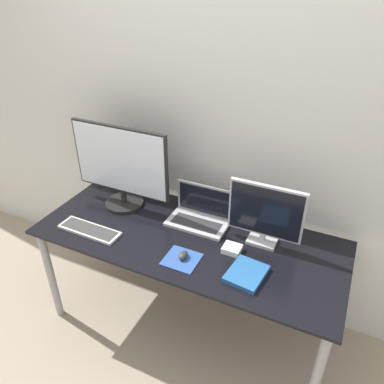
% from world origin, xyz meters
% --- Properties ---
extents(ground_plane, '(12.00, 12.00, 0.00)m').
position_xyz_m(ground_plane, '(0.00, 0.00, 0.00)').
color(ground_plane, gray).
extents(wall_back, '(7.00, 0.05, 2.50)m').
position_xyz_m(wall_back, '(0.00, 0.81, 1.25)').
color(wall_back, silver).
rests_on(wall_back, ground_plane).
extents(desk, '(1.79, 0.74, 0.73)m').
position_xyz_m(desk, '(0.00, 0.37, 0.64)').
color(desk, black).
rests_on(desk, ground_plane).
extents(monitor_left, '(0.66, 0.25, 0.54)m').
position_xyz_m(monitor_left, '(-0.53, 0.50, 1.01)').
color(monitor_left, black).
rests_on(monitor_left, desk).
extents(monitor_right, '(0.42, 0.11, 0.37)m').
position_xyz_m(monitor_right, '(0.40, 0.50, 0.93)').
color(monitor_right, '#B2B2B7').
rests_on(monitor_right, desk).
extents(laptop, '(0.37, 0.21, 0.22)m').
position_xyz_m(laptop, '(-0.00, 0.55, 0.79)').
color(laptop, '#ADADB2').
rests_on(laptop, desk).
extents(keyboard, '(0.39, 0.13, 0.02)m').
position_xyz_m(keyboard, '(-0.55, 0.17, 0.74)').
color(keyboard, silver).
rests_on(keyboard, desk).
extents(mousepad, '(0.18, 0.17, 0.00)m').
position_xyz_m(mousepad, '(0.06, 0.18, 0.74)').
color(mousepad, '#2D519E').
rests_on(mousepad, desk).
extents(mouse, '(0.04, 0.07, 0.04)m').
position_xyz_m(mouse, '(0.06, 0.19, 0.76)').
color(mouse, '#333333').
rests_on(mouse, mousepad).
extents(book, '(0.20, 0.23, 0.03)m').
position_xyz_m(book, '(0.41, 0.21, 0.75)').
color(book, '#235B9E').
rests_on(book, desk).
extents(power_brick, '(0.10, 0.09, 0.03)m').
position_xyz_m(power_brick, '(0.28, 0.36, 0.75)').
color(power_brick, white).
rests_on(power_brick, desk).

